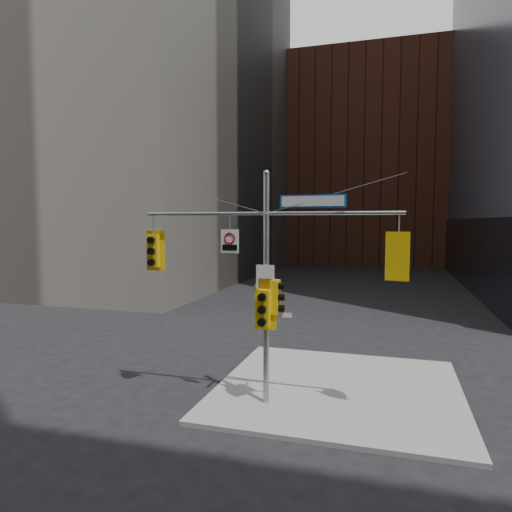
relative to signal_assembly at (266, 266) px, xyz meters
The scene contains 13 objects.
ground 4.85m from the signal_assembly, 90.00° to the right, with size 160.00×160.00×0.00m, color black.
sidewalk_corner 5.18m from the signal_assembly, 45.10° to the left, with size 8.00×8.00×0.15m, color gray.
brick_midrise 56.82m from the signal_assembly, 90.00° to the left, with size 26.00×20.00×28.00m, color brown.
signal_assembly is the anchor object (origin of this frame).
traffic_light_west_arm 3.85m from the signal_assembly, behind, with size 0.63×0.53×1.33m.
traffic_light_east_arm 3.84m from the signal_assembly, ahead, with size 0.65×0.56×1.36m.
traffic_light_pole_side 1.00m from the signal_assembly, ahead, with size 0.41×0.35×1.04m.
traffic_light_pole_front 1.29m from the signal_assembly, 90.02° to the right, with size 0.67×0.52×1.40m.
street_sign_blade 2.38m from the signal_assembly, ahead, with size 1.98×0.22×0.39m.
regulatory_sign_arm 1.39m from the signal_assembly, behind, with size 0.58×0.07×0.73m.
regulatory_sign_pole 0.37m from the signal_assembly, 90.00° to the right, with size 0.56×0.05×0.74m.
street_blade_ew 1.56m from the signal_assembly, ahead, with size 0.69×0.12×0.14m.
street_blade_ns 1.68m from the signal_assembly, 90.00° to the left, with size 0.09×0.74×0.15m.
Camera 1 is at (3.66, -11.28, 5.77)m, focal length 32.00 mm.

